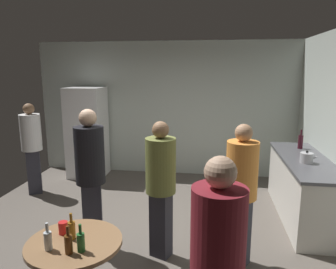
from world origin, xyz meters
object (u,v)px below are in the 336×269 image
Objects in this scene: person_in_maroon_shirt at (217,264)px; person_in_white_shirt at (32,142)px; beer_bottle_brown at (69,243)px; person_in_olive_shirt at (161,180)px; beer_bottle_amber at (72,230)px; plastic_cup_red at (63,228)px; refrigerator at (87,132)px; kettle at (307,158)px; beer_bottle_clear at (48,240)px; foreground_table at (75,252)px; beer_bottle_green at (81,242)px; wine_bottle_on_counter at (301,141)px; person_in_orange_shirt at (241,185)px; person_in_black_shirt at (90,170)px.

person_in_white_shirt is at bearing -10.92° from person_in_maroon_shirt.
person_in_olive_shirt is at bearing 66.77° from beer_bottle_brown.
person_in_maroon_shirt reaches higher than beer_bottle_amber.
plastic_cup_red is at bearing 148.10° from beer_bottle_amber.
kettle is (3.78, -1.60, 0.07)m from refrigerator.
beer_bottle_clear is (1.24, -3.83, -0.08)m from refrigerator.
foreground_table is 3.48× the size of beer_bottle_brown.
wine_bottle_on_counter is at bearing 51.72° from beer_bottle_green.
beer_bottle_amber is 1.78m from person_in_orange_shirt.
person_in_orange_shirt is (-0.95, -1.06, -0.04)m from kettle.
person_in_maroon_shirt is (-1.35, -3.41, -0.05)m from wine_bottle_on_counter.
beer_bottle_green is 0.14× the size of person_in_orange_shirt.
foreground_table is at bearing -130.97° from wine_bottle_on_counter.
refrigerator reaches higher than wine_bottle_on_counter.
beer_bottle_green is 0.14× the size of person_in_maroon_shirt.
person_in_black_shirt is at bearing -146.85° from wine_bottle_on_counter.
wine_bottle_on_counter is at bearing 46.39° from plastic_cup_red.
person_in_olive_shirt reaches higher than wine_bottle_on_counter.
person_in_white_shirt is (-1.68, 1.55, -0.08)m from person_in_black_shirt.
person_in_white_shirt is at bearing -99.41° from person_in_olive_shirt.
kettle is 2.11m from person_in_olive_shirt.
foreground_table is at bearing 10.90° from person_in_maroon_shirt.
person_in_maroon_shirt reaches higher than beer_bottle_green.
person_in_maroon_shirt is 4.43m from person_in_white_shirt.
wine_bottle_on_counter is at bearing 48.88° from beer_bottle_clear.
person_in_olive_shirt is at bearing -59.43° from person_in_orange_shirt.
person_in_white_shirt reaches higher than beer_bottle_amber.
person_in_maroon_shirt is at bearing 24.83° from person_in_black_shirt.
beer_bottle_clear is at bearing 19.20° from person_in_maroon_shirt.
beer_bottle_brown is (0.04, -0.18, 0.19)m from foreground_table.
refrigerator is 7.83× the size of beer_bottle_brown.
refrigerator reaches higher than person_in_orange_shirt.
wine_bottle_on_counter reaches higher than beer_bottle_amber.
beer_bottle_amber is 0.14× the size of person_in_white_shirt.
beer_bottle_clear is 0.13× the size of person_in_black_shirt.
refrigerator is 3.94m from foreground_table.
beer_bottle_green is 1.13m from person_in_maroon_shirt.
person_in_olive_shirt reaches higher than person_in_orange_shirt.
beer_bottle_clear is at bearing -72.12° from refrigerator.
person_in_olive_shirt is (0.52, 1.22, 0.11)m from beer_bottle_brown.
person_in_orange_shirt is 0.96× the size of person_in_maroon_shirt.
person_in_maroon_shirt is 0.97× the size of person_in_black_shirt.
wine_bottle_on_counter is 3.96m from beer_bottle_brown.
beer_bottle_green is (-2.40, -3.04, -0.20)m from wine_bottle_on_counter.
beer_bottle_green is at bearing -41.95° from plastic_cup_red.
refrigerator is 1.13× the size of person_in_white_shirt.
wine_bottle_on_counter is at bearing -177.59° from person_in_orange_shirt.
kettle is 0.15× the size of person_in_white_shirt.
beer_bottle_amber is at bearing 108.60° from beer_bottle_brown.
beer_bottle_green is 0.14× the size of person_in_white_shirt.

